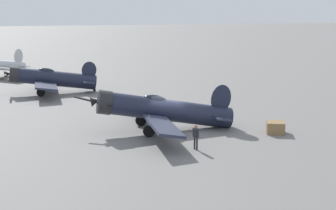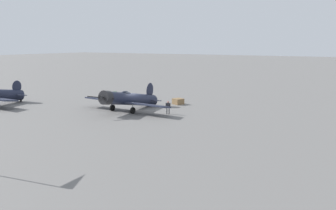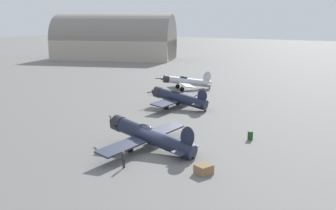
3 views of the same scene
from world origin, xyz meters
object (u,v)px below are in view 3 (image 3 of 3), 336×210
at_px(airplane_foreground, 149,136).
at_px(equipment_crate, 204,169).
at_px(airplane_far_line, 185,81).
at_px(airplane_mid_apron, 178,98).
at_px(fuel_drum, 250,136).
at_px(ground_crew_mechanic, 124,158).

height_order(airplane_foreground, equipment_crate, airplane_foreground).
height_order(airplane_foreground, airplane_far_line, airplane_far_line).
distance_m(airplane_foreground, airplane_mid_apron, 19.13).
bearing_deg(airplane_mid_apron, fuel_drum, 147.04).
xyz_separation_m(ground_crew_mechanic, fuel_drum, (6.88, 13.61, -0.47)).
bearing_deg(airplane_foreground, ground_crew_mechanic, 101.63).
bearing_deg(ground_crew_mechanic, equipment_crate, -172.66).
bearing_deg(airplane_far_line, airplane_mid_apron, 69.77).
height_order(airplane_foreground, ground_crew_mechanic, airplane_foreground).
relative_size(airplane_foreground, airplane_mid_apron, 1.25).
bearing_deg(fuel_drum, airplane_far_line, 130.62).
relative_size(airplane_foreground, ground_crew_mechanic, 8.12).
bearing_deg(airplane_far_line, equipment_crate, 76.23).
distance_m(airplane_far_line, ground_crew_mechanic, 39.37).
bearing_deg(equipment_crate, airplane_foreground, 157.90).
xyz_separation_m(airplane_foreground, ground_crew_mechanic, (0.73, -5.30, -0.52)).
xyz_separation_m(ground_crew_mechanic, equipment_crate, (6.63, 2.30, -0.54)).
height_order(airplane_mid_apron, equipment_crate, airplane_mid_apron).
distance_m(equipment_crate, fuel_drum, 11.31).
bearing_deg(airplane_mid_apron, airplane_far_line, -65.41).
height_order(ground_crew_mechanic, equipment_crate, ground_crew_mechanic).
relative_size(airplane_mid_apron, equipment_crate, 6.04).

